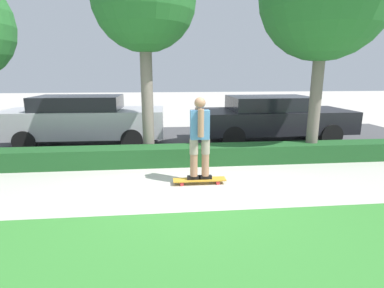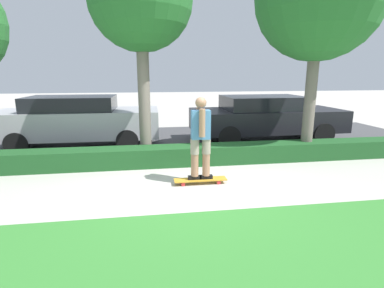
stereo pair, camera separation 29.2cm
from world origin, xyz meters
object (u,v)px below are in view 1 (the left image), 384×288
at_px(skateboard, 199,180).
at_px(parked_car_front, 84,119).
at_px(tree_mid, 144,0).
at_px(parked_car_middle, 272,117).
at_px(skater_person, 200,137).

bearing_deg(skateboard, parked_car_front, 130.09).
height_order(skateboard, tree_mid, tree_mid).
xyz_separation_m(skateboard, parked_car_front, (-3.03, 3.60, 0.71)).
bearing_deg(parked_car_middle, skater_person, -128.76).
relative_size(tree_mid, parked_car_middle, 1.03).
xyz_separation_m(tree_mid, parked_car_front, (-1.98, 1.79, -2.95)).
distance_m(tree_mid, parked_car_front, 3.97).
distance_m(skateboard, parked_car_middle, 4.60).
height_order(skater_person, parked_car_front, skater_person).
height_order(skater_person, parked_car_middle, skater_person).
distance_m(parked_car_front, parked_car_middle, 5.81).
bearing_deg(tree_mid, skateboard, -59.87).
height_order(skateboard, skater_person, skater_person).
xyz_separation_m(skater_person, parked_car_middle, (2.77, 3.60, -0.18)).
bearing_deg(parked_car_front, skater_person, -49.18).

